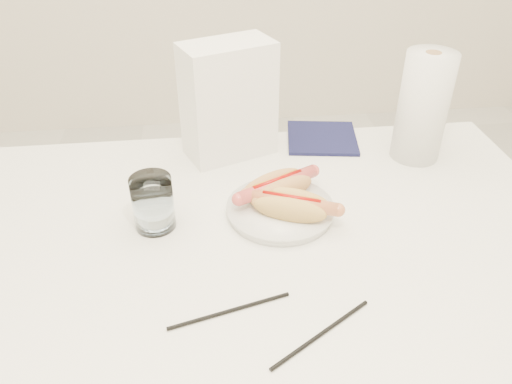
{
  "coord_description": "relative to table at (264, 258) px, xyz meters",
  "views": [
    {
      "loc": [
        -0.1,
        -0.73,
        1.35
      ],
      "look_at": [
        -0.01,
        0.04,
        0.82
      ],
      "focal_mm": 35.66,
      "sensor_mm": 36.0,
      "label": 1
    }
  ],
  "objects": [
    {
      "name": "hotdog_left",
      "position": [
        0.04,
        0.09,
        0.1
      ],
      "size": [
        0.17,
        0.13,
        0.05
      ],
      "rotation": [
        0.0,
        0.0,
        0.48
      ],
      "color": "tan",
      "rests_on": "plate"
    },
    {
      "name": "navy_napkin",
      "position": [
        0.19,
        0.35,
        0.06
      ],
      "size": [
        0.19,
        0.19,
        0.01
      ],
      "primitive_type": "cube",
      "rotation": [
        0.0,
        0.0,
        -0.15
      ],
      "color": "#111336",
      "rests_on": "table"
    },
    {
      "name": "water_glass",
      "position": [
        -0.2,
        0.05,
        0.11
      ],
      "size": [
        0.08,
        0.08,
        0.11
      ],
      "primitive_type": "cylinder",
      "color": "white",
      "rests_on": "table"
    },
    {
      "name": "hotdog_right",
      "position": [
        0.05,
        0.03,
        0.1
      ],
      "size": [
        0.17,
        0.12,
        0.05
      ],
      "rotation": [
        0.0,
        0.0,
        -0.4
      ],
      "color": "tan",
      "rests_on": "plate"
    },
    {
      "name": "plate",
      "position": [
        0.04,
        0.06,
        0.07
      ],
      "size": [
        0.22,
        0.22,
        0.02
      ],
      "primitive_type": "cylinder",
      "rotation": [
        0.0,
        0.0,
        0.08
      ],
      "color": "white",
      "rests_on": "table"
    },
    {
      "name": "table",
      "position": [
        0.0,
        0.0,
        0.0
      ],
      "size": [
        1.2,
        0.8,
        0.75
      ],
      "color": "white",
      "rests_on": "ground"
    },
    {
      "name": "paper_towel_roll",
      "position": [
        0.38,
        0.25,
        0.18
      ],
      "size": [
        0.12,
        0.12,
        0.25
      ],
      "primitive_type": "cylinder",
      "rotation": [
        0.0,
        0.0,
        -0.12
      ],
      "color": "white",
      "rests_on": "table"
    },
    {
      "name": "chopstick_near",
      "position": [
        -0.08,
        -0.18,
        0.06
      ],
      "size": [
        0.19,
        0.06,
        0.01
      ],
      "primitive_type": "cylinder",
      "rotation": [
        0.0,
        1.57,
        0.25
      ],
      "color": "black",
      "rests_on": "table"
    },
    {
      "name": "napkin_box",
      "position": [
        -0.04,
        0.31,
        0.19
      ],
      "size": [
        0.22,
        0.17,
        0.26
      ],
      "primitive_type": "cube",
      "rotation": [
        0.0,
        0.0,
        0.37
      ],
      "color": "white",
      "rests_on": "table"
    },
    {
      "name": "chopstick_far",
      "position": [
        0.05,
        -0.24,
        0.06
      ],
      "size": [
        0.17,
        0.11,
        0.01
      ],
      "primitive_type": "cylinder",
      "rotation": [
        0.0,
        1.57,
        0.57
      ],
      "color": "black",
      "rests_on": "table"
    }
  ]
}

